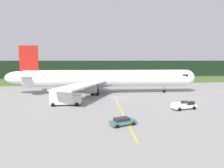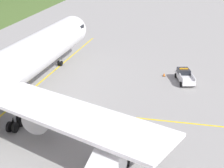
% 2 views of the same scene
% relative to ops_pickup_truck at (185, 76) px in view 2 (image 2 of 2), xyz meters
% --- Properties ---
extents(ground, '(320.00, 320.00, 0.00)m').
position_rel_ops_pickup_truck_xyz_m(ground, '(-12.62, 14.92, -0.90)').
color(ground, gray).
extents(taxiway_centerline_main, '(81.27, 5.93, 0.01)m').
position_rel_ops_pickup_truck_xyz_m(taxiway_centerline_main, '(-14.66, 22.91, -0.90)').
color(taxiway_centerline_main, yellow).
rests_on(taxiway_centerline_main, ground).
extents(taxiway_centerline_spur, '(2.26, 28.36, 0.01)m').
position_rel_ops_pickup_truck_xyz_m(taxiway_centerline_spur, '(-14.12, -1.26, -0.90)').
color(taxiway_centerline_spur, yellow).
rests_on(taxiway_centerline_spur, ground).
extents(ops_pickup_truck, '(5.85, 3.02, 1.94)m').
position_rel_ops_pickup_truck_xyz_m(ops_pickup_truck, '(0.00, 0.00, 0.00)').
color(ops_pickup_truck, silver).
rests_on(ops_pickup_truck, ground).
extents(catering_truck, '(7.32, 3.07, 3.65)m').
position_rel_ops_pickup_truck_xyz_m(catering_truck, '(-26.32, 7.65, 0.94)').
color(catering_truck, silver).
rests_on(catering_truck, ground).
extents(apron_cone, '(0.48, 0.48, 0.61)m').
position_rel_ops_pickup_truck_xyz_m(apron_cone, '(1.91, 3.14, -0.61)').
color(apron_cone, black).
rests_on(apron_cone, ground).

